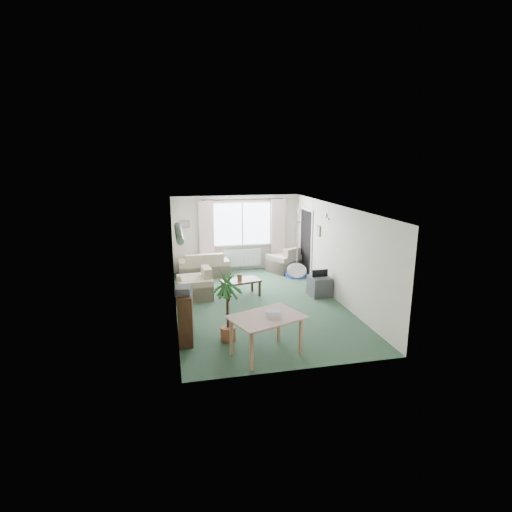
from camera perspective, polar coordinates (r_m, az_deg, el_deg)
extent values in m
plane|color=#2A4632|center=(9.95, 0.37, -6.85)|extent=(6.50, 6.50, 0.00)
cube|color=white|center=(12.69, -1.98, 4.63)|extent=(1.80, 0.03, 1.30)
cube|color=black|center=(12.51, -1.94, 8.06)|extent=(2.60, 0.03, 0.03)
cube|color=beige|center=(12.47, -7.09, 3.31)|extent=(0.45, 0.08, 2.00)
cube|color=beige|center=(12.88, 3.16, 3.72)|extent=(0.45, 0.08, 2.00)
cube|color=white|center=(12.87, -1.90, -0.24)|extent=(1.20, 0.10, 0.55)
cube|color=black|center=(12.25, 7.17, 1.83)|extent=(0.03, 0.95, 2.00)
sphere|color=white|center=(7.44, 5.83, -2.06)|extent=(0.36, 0.36, 0.36)
cylinder|color=#196626|center=(6.90, -11.00, 3.35)|extent=(1.60, 1.60, 0.12)
sphere|color=silver|center=(10.62, 6.21, 6.72)|extent=(0.20, 0.20, 0.20)
sphere|color=silver|center=(9.61, 10.19, 5.87)|extent=(0.20, 0.20, 0.20)
cube|color=brown|center=(12.48, -10.15, 4.51)|extent=(0.28, 0.03, 0.22)
cube|color=brown|center=(11.23, 8.93, 3.55)|extent=(0.03, 0.24, 0.30)
cube|color=beige|center=(12.28, -7.50, -1.15)|extent=(1.52, 0.84, 0.75)
cube|color=beige|center=(12.72, 4.14, -0.43)|extent=(1.18, 1.16, 0.80)
cube|color=#BFAA90|center=(10.38, -8.74, -3.84)|extent=(0.89, 0.94, 0.79)
cube|color=black|center=(10.44, -2.19, -4.59)|extent=(1.08, 0.77, 0.44)
cube|color=brown|center=(10.31, -2.36, -3.09)|extent=(0.12, 0.06, 0.16)
cube|color=black|center=(8.01, -9.99, -8.48)|extent=(0.33, 0.83, 0.99)
cube|color=#39383E|center=(7.76, -10.32, -4.81)|extent=(0.34, 0.40, 0.14)
cylinder|color=#226531|center=(7.80, -4.09, -6.90)|extent=(0.72, 0.72, 1.50)
cube|color=#A67B5A|center=(7.38, 1.45, -11.36)|extent=(1.36, 1.14, 0.73)
cube|color=silver|center=(7.24, 2.47, -8.24)|extent=(0.28, 0.23, 0.12)
cube|color=#36363A|center=(10.61, 9.05, -4.26)|extent=(0.53, 0.58, 0.51)
cylinder|color=navy|center=(12.26, 5.75, -2.62)|extent=(0.82, 0.82, 0.13)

